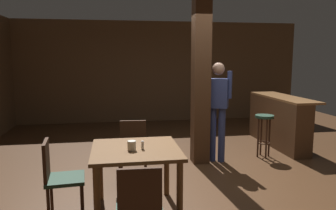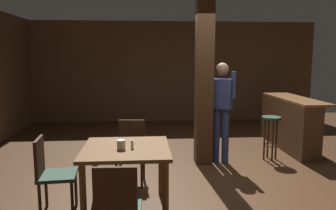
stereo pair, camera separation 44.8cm
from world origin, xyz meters
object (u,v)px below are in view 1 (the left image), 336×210
(dining_table, at_px, (136,159))
(napkin_cup, at_px, (132,146))
(standing_person, at_px, (218,105))
(bar_stool_near, at_px, (264,126))
(chair_west, at_px, (58,175))
(chair_north, at_px, (133,149))
(bar_counter, at_px, (278,121))
(chair_south, at_px, (139,207))
(salt_shaker, at_px, (143,145))

(dining_table, bearing_deg, napkin_cup, -121.01)
(napkin_cup, relative_size, standing_person, 0.06)
(standing_person, relative_size, bar_stool_near, 2.22)
(dining_table, bearing_deg, standing_person, 47.85)
(chair_west, xyz_separation_m, chair_north, (0.89, 0.90, 0.00))
(dining_table, relative_size, chair_west, 1.12)
(napkin_cup, height_order, bar_counter, bar_counter)
(chair_west, relative_size, chair_south, 1.00)
(salt_shaker, bearing_deg, chair_west, 175.34)
(chair_south, relative_size, bar_stool_near, 1.15)
(chair_north, xyz_separation_m, bar_counter, (3.07, 1.56, 0.01))
(napkin_cup, distance_m, bar_counter, 4.06)
(napkin_cup, bearing_deg, bar_counter, 39.25)
(dining_table, relative_size, chair_south, 1.12)
(standing_person, bearing_deg, dining_table, -132.15)
(chair_south, height_order, salt_shaker, chair_south)
(napkin_cup, distance_m, standing_person, 2.38)
(standing_person, bearing_deg, bar_counter, 26.94)
(salt_shaker, distance_m, bar_counter, 3.95)
(salt_shaker, bearing_deg, bar_stool_near, 37.92)
(chair_north, xyz_separation_m, napkin_cup, (-0.07, -1.00, 0.33))
(dining_table, relative_size, standing_person, 0.58)
(chair_north, xyz_separation_m, standing_person, (1.51, 0.77, 0.50))
(chair_north, bearing_deg, bar_stool_near, 19.80)
(napkin_cup, bearing_deg, dining_table, 58.99)
(bar_stool_near, bearing_deg, chair_west, -151.90)
(chair_south, relative_size, napkin_cup, 8.16)
(chair_south, distance_m, bar_stool_near, 3.69)
(chair_west, xyz_separation_m, salt_shaker, (0.95, -0.08, 0.32))
(bar_counter, bearing_deg, standing_person, -153.06)
(dining_table, relative_size, salt_shaker, 10.42)
(chair_west, distance_m, standing_person, 2.97)
(dining_table, xyz_separation_m, chair_north, (0.02, 0.92, -0.15))
(chair_south, xyz_separation_m, bar_stool_near, (2.49, 2.72, 0.07))
(chair_south, xyz_separation_m, napkin_cup, (-0.01, 0.84, 0.33))
(standing_person, bearing_deg, bar_stool_near, 6.49)
(chair_south, bearing_deg, standing_person, 59.11)
(napkin_cup, relative_size, bar_stool_near, 0.14)
(dining_table, xyz_separation_m, bar_stool_near, (2.45, 1.79, -0.08))
(salt_shaker, xyz_separation_m, standing_person, (1.45, 1.75, 0.18))
(napkin_cup, relative_size, bar_counter, 0.06)
(chair_south, bearing_deg, bar_stool_near, 47.56)
(bar_counter, xyz_separation_m, bar_stool_near, (-0.64, -0.69, 0.05))
(chair_north, bearing_deg, standing_person, 27.06)
(chair_south, distance_m, bar_counter, 4.62)
(napkin_cup, bearing_deg, chair_north, 85.98)
(chair_west, bearing_deg, napkin_cup, -6.97)
(salt_shaker, bearing_deg, bar_counter, 40.12)
(chair_south, relative_size, bar_counter, 0.46)
(chair_west, distance_m, bar_counter, 4.66)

